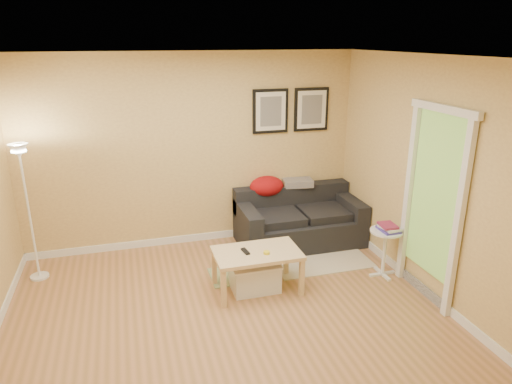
# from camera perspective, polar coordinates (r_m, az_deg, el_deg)

# --- Properties ---
(floor) EXTENTS (4.50, 4.50, 0.00)m
(floor) POSITION_cam_1_polar(r_m,az_deg,el_deg) (4.98, -3.48, -15.18)
(floor) COLOR #B1784C
(floor) RESTS_ON ground
(ceiling) EXTENTS (4.50, 4.50, 0.00)m
(ceiling) POSITION_cam_1_polar(r_m,az_deg,el_deg) (4.15, -4.20, 16.25)
(ceiling) COLOR white
(ceiling) RESTS_ON wall_back
(wall_back) EXTENTS (4.50, 0.00, 4.50)m
(wall_back) POSITION_cam_1_polar(r_m,az_deg,el_deg) (6.29, -7.78, 4.93)
(wall_back) COLOR #DEBD72
(wall_back) RESTS_ON ground
(wall_front) EXTENTS (4.50, 0.00, 4.50)m
(wall_front) POSITION_cam_1_polar(r_m,az_deg,el_deg) (2.67, 5.90, -14.88)
(wall_front) COLOR #DEBD72
(wall_front) RESTS_ON ground
(wall_right) EXTENTS (0.00, 4.00, 4.00)m
(wall_right) POSITION_cam_1_polar(r_m,az_deg,el_deg) (5.32, 20.58, 1.37)
(wall_right) COLOR #DEBD72
(wall_right) RESTS_ON ground
(baseboard_back) EXTENTS (4.50, 0.02, 0.10)m
(baseboard_back) POSITION_cam_1_polar(r_m,az_deg,el_deg) (6.68, -7.31, -5.56)
(baseboard_back) COLOR white
(baseboard_back) RESTS_ON ground
(baseboard_right) EXTENTS (0.02, 4.00, 0.10)m
(baseboard_right) POSITION_cam_1_polar(r_m,az_deg,el_deg) (5.78, 19.09, -10.54)
(baseboard_right) COLOR white
(baseboard_right) RESTS_ON ground
(sofa) EXTENTS (1.70, 0.90, 0.75)m
(sofa) POSITION_cam_1_polar(r_m,az_deg,el_deg) (6.47, 5.40, -3.17)
(sofa) COLOR black
(sofa) RESTS_ON ground
(red_throw) EXTENTS (0.48, 0.36, 0.28)m
(red_throw) POSITION_cam_1_polar(r_m,az_deg,el_deg) (6.51, 1.33, 0.72)
(red_throw) COLOR #9F0E13
(red_throw) RESTS_ON sofa
(plaid_throw) EXTENTS (0.45, 0.32, 0.10)m
(plaid_throw) POSITION_cam_1_polar(r_m,az_deg,el_deg) (6.66, 5.13, 1.16)
(plaid_throw) COLOR tan
(plaid_throw) RESTS_ON sofa
(framed_print_left) EXTENTS (0.50, 0.04, 0.60)m
(framed_print_left) POSITION_cam_1_polar(r_m,az_deg,el_deg) (6.41, 1.78, 9.91)
(framed_print_left) COLOR black
(framed_print_left) RESTS_ON wall_back
(framed_print_right) EXTENTS (0.50, 0.04, 0.60)m
(framed_print_right) POSITION_cam_1_polar(r_m,az_deg,el_deg) (6.61, 6.81, 10.06)
(framed_print_right) COLOR black
(framed_print_right) RESTS_ON wall_back
(area_rug) EXTENTS (1.25, 0.85, 0.01)m
(area_rug) POSITION_cam_1_polar(r_m,az_deg,el_deg) (6.18, 7.70, -8.10)
(area_rug) COLOR beige
(area_rug) RESTS_ON ground
(green_runner) EXTENTS (0.70, 0.50, 0.01)m
(green_runner) POSITION_cam_1_polar(r_m,az_deg,el_deg) (5.75, -2.09, -10.10)
(green_runner) COLOR #668C4C
(green_runner) RESTS_ON ground
(coffee_table) EXTENTS (1.04, 0.72, 0.48)m
(coffee_table) POSITION_cam_1_polar(r_m,az_deg,el_deg) (5.34, 0.11, -9.64)
(coffee_table) COLOR beige
(coffee_table) RESTS_ON ground
(remote_control) EXTENTS (0.07, 0.17, 0.02)m
(remote_control) POSITION_cam_1_polar(r_m,az_deg,el_deg) (5.21, -1.31, -7.30)
(remote_control) COLOR black
(remote_control) RESTS_ON coffee_table
(tape_roll) EXTENTS (0.07, 0.07, 0.03)m
(tape_roll) POSITION_cam_1_polar(r_m,az_deg,el_deg) (5.17, 1.30, -7.47)
(tape_roll) COLOR yellow
(tape_roll) RESTS_ON coffee_table
(storage_bin) EXTENTS (0.55, 0.40, 0.34)m
(storage_bin) POSITION_cam_1_polar(r_m,az_deg,el_deg) (5.38, -0.15, -10.27)
(storage_bin) COLOR white
(storage_bin) RESTS_ON ground
(side_table) EXTENTS (0.38, 0.38, 0.59)m
(side_table) POSITION_cam_1_polar(r_m,az_deg,el_deg) (5.83, 15.50, -7.23)
(side_table) COLOR white
(side_table) RESTS_ON ground
(book_stack) EXTENTS (0.25, 0.30, 0.08)m
(book_stack) POSITION_cam_1_polar(r_m,az_deg,el_deg) (5.70, 16.00, -4.21)
(book_stack) COLOR #3F3195
(book_stack) RESTS_ON side_table
(floor_lamp) EXTENTS (0.22, 0.22, 1.66)m
(floor_lamp) POSITION_cam_1_polar(r_m,az_deg,el_deg) (5.97, -26.08, -2.79)
(floor_lamp) COLOR white
(floor_lamp) RESTS_ON ground
(doorway) EXTENTS (0.12, 1.01, 2.13)m
(doorway) POSITION_cam_1_polar(r_m,az_deg,el_deg) (5.26, 20.76, -2.00)
(doorway) COLOR white
(doorway) RESTS_ON ground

